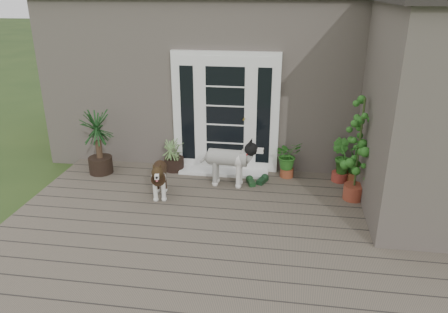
# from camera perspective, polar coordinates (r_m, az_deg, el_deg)

# --- Properties ---
(deck) EXTENTS (6.20, 4.60, 0.12)m
(deck) POSITION_cam_1_polar(r_m,az_deg,el_deg) (6.09, -0.94, -10.35)
(deck) COLOR #6B5B4C
(deck) RESTS_ON ground
(house_main) EXTENTS (7.40, 4.00, 3.10)m
(house_main) POSITION_cam_1_polar(r_m,az_deg,el_deg) (9.54, 3.20, 11.17)
(house_main) COLOR #665E54
(house_main) RESTS_ON ground
(house_wing) EXTENTS (1.60, 2.40, 3.10)m
(house_wing) POSITION_cam_1_polar(r_m,az_deg,el_deg) (6.75, 25.82, 4.55)
(house_wing) COLOR #665E54
(house_wing) RESTS_ON ground
(door_unit) EXTENTS (1.90, 0.14, 2.15)m
(door_unit) POSITION_cam_1_polar(r_m,az_deg,el_deg) (7.66, 0.19, 5.82)
(door_unit) COLOR white
(door_unit) RESTS_ON deck
(door_step) EXTENTS (1.60, 0.40, 0.05)m
(door_step) POSITION_cam_1_polar(r_m,az_deg,el_deg) (7.83, -0.03, -1.99)
(door_step) COLOR white
(door_step) RESTS_ON deck
(brindle_dog) EXTENTS (0.46, 0.77, 0.60)m
(brindle_dog) POSITION_cam_1_polar(r_m,az_deg,el_deg) (6.94, -8.53, -3.00)
(brindle_dog) COLOR #362213
(brindle_dog) RESTS_ON deck
(white_dog) EXTENTS (0.90, 0.43, 0.73)m
(white_dog) POSITION_cam_1_polar(r_m,az_deg,el_deg) (7.23, 0.51, -1.13)
(white_dog) COLOR beige
(white_dog) RESTS_ON deck
(spider_plant) EXTENTS (0.76, 0.76, 0.64)m
(spider_plant) POSITION_cam_1_polar(r_m,az_deg,el_deg) (7.90, -6.69, 0.37)
(spider_plant) COLOR #9CB36E
(spider_plant) RESTS_ON deck
(yucca) EXTENTS (0.97, 0.97, 1.17)m
(yucca) POSITION_cam_1_polar(r_m,az_deg,el_deg) (7.96, -16.34, 1.82)
(yucca) COLOR black
(yucca) RESTS_ON deck
(herb_a) EXTENTS (0.63, 0.63, 0.59)m
(herb_a) POSITION_cam_1_polar(r_m,az_deg,el_deg) (7.66, 8.40, -0.63)
(herb_a) COLOR #24621C
(herb_a) RESTS_ON deck
(herb_b) EXTENTS (0.51, 0.51, 0.55)m
(herb_b) POSITION_cam_1_polar(r_m,az_deg,el_deg) (7.68, 15.18, -1.26)
(herb_b) COLOR #2E631C
(herb_b) RESTS_ON deck
(herb_c) EXTENTS (0.46, 0.46, 0.57)m
(herb_c) POSITION_cam_1_polar(r_m,az_deg,el_deg) (7.76, 16.97, -1.13)
(herb_c) COLOR #205618
(herb_c) RESTS_ON deck
(sapling) EXTENTS (0.60, 0.60, 1.71)m
(sapling) POSITION_cam_1_polar(r_m,az_deg,el_deg) (6.88, 17.45, 0.98)
(sapling) COLOR #265117
(sapling) RESTS_ON deck
(clog_left) EXTENTS (0.24, 0.34, 0.09)m
(clog_left) POSITION_cam_1_polar(r_m,az_deg,el_deg) (7.40, 3.59, -3.31)
(clog_left) COLOR #173A1A
(clog_left) RESTS_ON deck
(clog_right) EXTENTS (0.26, 0.36, 0.10)m
(clog_right) POSITION_cam_1_polar(r_m,az_deg,el_deg) (7.48, 5.13, -3.08)
(clog_right) COLOR black
(clog_right) RESTS_ON deck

